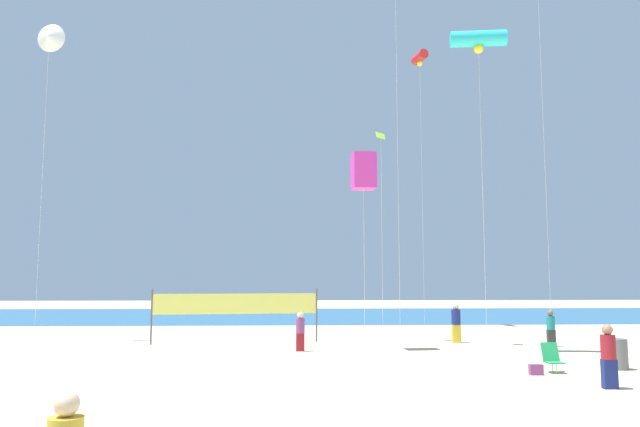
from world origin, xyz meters
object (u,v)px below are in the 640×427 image
object	(u,v)px
folding_beach_chair	(552,357)
volleyball_net	(236,306)
kite_magenta_box	(363,171)
kite_red_tube	(420,58)
beachgoer_teal_shirt	(551,327)
kite_cyan_tube	(478,40)
beachgoer_maroon_shirt	(608,354)
kite_white_delta	(49,37)
kite_lime_diamond	(381,140)
beach_handbag	(536,370)
trash_barrel	(617,354)
beachgoer_plum_shirt	(300,330)
beachgoer_navy_shirt	(456,321)

from	to	relation	value
folding_beach_chair	volleyball_net	world-z (taller)	volleyball_net
kite_magenta_box	kite_red_tube	distance (m)	15.34
beachgoer_teal_shirt	kite_cyan_tube	distance (m)	12.38
beachgoer_maroon_shirt	folding_beach_chair	world-z (taller)	beachgoer_maroon_shirt
kite_red_tube	folding_beach_chair	bearing A→B (deg)	-89.05
kite_white_delta	kite_magenta_box	world-z (taller)	kite_white_delta
folding_beach_chair	kite_lime_diamond	world-z (taller)	kite_lime_diamond
volleyball_net	beachgoer_maroon_shirt	bearing A→B (deg)	-46.20
kite_white_delta	kite_lime_diamond	xyz separation A→B (m)	(15.70, -0.10, -4.85)
beachgoer_maroon_shirt	kite_lime_diamond	size ratio (longest dim) A/B	0.17
beach_handbag	kite_magenta_box	size ratio (longest dim) A/B	0.05
trash_barrel	kite_lime_diamond	distance (m)	13.84
trash_barrel	volleyball_net	xyz separation A→B (m)	(-12.87, 8.09, 1.15)
beachgoer_plum_shirt	beach_handbag	world-z (taller)	beachgoer_plum_shirt
kite_cyan_tube	beachgoer_teal_shirt	bearing A→B (deg)	32.63
kite_magenta_box	kite_red_tube	size ratio (longest dim) A/B	0.48
trash_barrel	kite_magenta_box	distance (m)	11.38
folding_beach_chair	kite_lime_diamond	size ratio (longest dim) A/B	0.09
volleyball_net	kite_white_delta	world-z (taller)	kite_white_delta
beachgoer_maroon_shirt	volleyball_net	distance (m)	15.74
kite_cyan_tube	beachgoer_navy_shirt	bearing A→B (deg)	93.02
beachgoer_teal_shirt	folding_beach_chair	world-z (taller)	beachgoer_teal_shirt
trash_barrel	kite_white_delta	xyz separation A→B (m)	(-21.91, 8.73, 13.71)
beachgoer_plum_shirt	beach_handbag	bearing A→B (deg)	135.44
beachgoer_navy_shirt	trash_barrel	size ratio (longest dim) A/B	1.84
beachgoer_maroon_shirt	beachgoer_plum_shirt	xyz separation A→B (m)	(-8.04, 8.32, -0.07)
beachgoer_plum_shirt	kite_lime_diamond	bearing A→B (deg)	-140.57
beachgoer_teal_shirt	kite_cyan_tube	bearing A→B (deg)	-16.53
kite_white_delta	trash_barrel	bearing A→B (deg)	-21.73
kite_lime_diamond	kite_magenta_box	bearing A→B (deg)	-110.38
beachgoer_teal_shirt	beach_handbag	bearing A→B (deg)	14.59
beachgoer_plum_shirt	beachgoer_navy_shirt	bearing A→B (deg)	-161.60
beachgoer_plum_shirt	kite_red_tube	size ratio (longest dim) A/B	0.09
volleyball_net	beach_handbag	world-z (taller)	volleyball_net
kite_lime_diamond	trash_barrel	bearing A→B (deg)	-54.25
beachgoer_navy_shirt	kite_magenta_box	world-z (taller)	kite_magenta_box
beachgoer_teal_shirt	beachgoer_navy_shirt	bearing A→B (deg)	-71.67
beachgoer_teal_shirt	kite_lime_diamond	xyz separation A→B (m)	(-6.81, 2.26, 8.53)
beachgoer_plum_shirt	kite_magenta_box	distance (m)	6.93
beachgoer_maroon_shirt	kite_cyan_tube	bearing A→B (deg)	-151.24
beachgoer_teal_shirt	beachgoer_maroon_shirt	bearing A→B (deg)	25.82
folding_beach_chair	kite_lime_diamond	xyz separation A→B (m)	(-3.88, 9.14, 8.87)
volleyball_net	kite_lime_diamond	xyz separation A→B (m)	(6.66, 0.54, 7.71)
beachgoer_maroon_shirt	kite_magenta_box	distance (m)	11.99
kite_magenta_box	kite_red_tube	bearing A→B (deg)	66.92
trash_barrel	kite_lime_diamond	bearing A→B (deg)	125.75
beachgoer_teal_shirt	kite_magenta_box	world-z (taller)	kite_magenta_box
beachgoer_plum_shirt	trash_barrel	distance (m)	11.24
folding_beach_chair	trash_barrel	bearing A→B (deg)	30.05
beachgoer_teal_shirt	kite_lime_diamond	distance (m)	11.14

